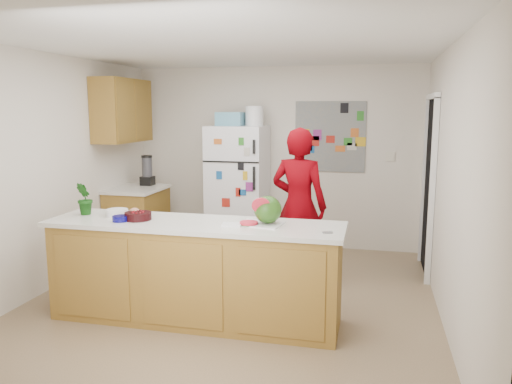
% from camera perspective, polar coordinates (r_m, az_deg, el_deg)
% --- Properties ---
extents(floor, '(4.00, 4.50, 0.02)m').
position_cam_1_polar(floor, '(5.16, -2.79, -12.48)').
color(floor, brown).
rests_on(floor, ground).
extents(wall_back, '(4.00, 0.02, 2.50)m').
position_cam_1_polar(wall_back, '(7.02, 2.29, 3.96)').
color(wall_back, beige).
rests_on(wall_back, ground).
extents(wall_left, '(0.02, 4.50, 2.50)m').
position_cam_1_polar(wall_left, '(5.73, -22.60, 2.05)').
color(wall_left, beige).
rests_on(wall_left, ground).
extents(wall_right, '(0.02, 4.50, 2.50)m').
position_cam_1_polar(wall_right, '(4.69, 21.40, 0.66)').
color(wall_right, beige).
rests_on(wall_right, ground).
extents(ceiling, '(4.00, 4.50, 0.02)m').
position_cam_1_polar(ceiling, '(4.83, -3.03, 16.53)').
color(ceiling, white).
rests_on(ceiling, wall_back).
extents(doorway, '(0.03, 0.85, 2.04)m').
position_cam_1_polar(doorway, '(6.14, 19.23, 0.52)').
color(doorway, black).
rests_on(doorway, ground).
extents(peninsula_base, '(2.60, 0.62, 0.88)m').
position_cam_1_polar(peninsula_base, '(4.61, -7.00, -9.24)').
color(peninsula_base, brown).
rests_on(peninsula_base, floor).
extents(peninsula_top, '(2.68, 0.70, 0.04)m').
position_cam_1_polar(peninsula_top, '(4.49, -7.12, -3.67)').
color(peninsula_top, silver).
rests_on(peninsula_top, peninsula_base).
extents(side_counter_base, '(0.60, 0.80, 0.86)m').
position_cam_1_polar(side_counter_base, '(6.84, -13.35, -3.39)').
color(side_counter_base, brown).
rests_on(side_counter_base, floor).
extents(side_counter_top, '(0.64, 0.84, 0.04)m').
position_cam_1_polar(side_counter_top, '(6.75, -13.49, 0.34)').
color(side_counter_top, silver).
rests_on(side_counter_top, side_counter_base).
extents(upper_cabinets, '(0.35, 1.00, 0.80)m').
position_cam_1_polar(upper_cabinets, '(6.69, -15.02, 8.97)').
color(upper_cabinets, brown).
rests_on(upper_cabinets, wall_left).
extents(refrigerator, '(0.75, 0.70, 1.70)m').
position_cam_1_polar(refrigerator, '(6.80, -2.07, 0.39)').
color(refrigerator, silver).
rests_on(refrigerator, floor).
extents(fridge_top_bin, '(0.35, 0.28, 0.18)m').
position_cam_1_polar(fridge_top_bin, '(6.75, -2.95, 8.34)').
color(fridge_top_bin, '#5999B2').
rests_on(fridge_top_bin, refrigerator).
extents(photo_collage, '(0.95, 0.01, 0.95)m').
position_cam_1_polar(photo_collage, '(6.87, 8.46, 6.26)').
color(photo_collage, slate).
rests_on(photo_collage, wall_back).
extents(person, '(0.70, 0.53, 1.73)m').
position_cam_1_polar(person, '(5.51, 4.92, -1.61)').
color(person, '#630006').
rests_on(person, floor).
extents(blender_appliance, '(0.14, 0.14, 0.38)m').
position_cam_1_polar(blender_appliance, '(6.91, -12.33, 2.33)').
color(blender_appliance, black).
rests_on(blender_appliance, side_counter_top).
extents(cutting_board, '(0.41, 0.33, 0.01)m').
position_cam_1_polar(cutting_board, '(4.35, 0.51, -3.68)').
color(cutting_board, silver).
rests_on(cutting_board, peninsula_top).
extents(watermelon, '(0.24, 0.24, 0.24)m').
position_cam_1_polar(watermelon, '(4.33, 1.35, -2.03)').
color(watermelon, '#265F16').
rests_on(watermelon, cutting_board).
extents(watermelon_slice, '(0.16, 0.16, 0.02)m').
position_cam_1_polar(watermelon_slice, '(4.32, -0.83, -3.54)').
color(watermelon_slice, red).
rests_on(watermelon_slice, cutting_board).
extents(cherry_bowl, '(0.31, 0.31, 0.07)m').
position_cam_1_polar(cherry_bowl, '(4.66, -13.33, -2.69)').
color(cherry_bowl, black).
rests_on(cherry_bowl, peninsula_top).
extents(white_bowl, '(0.22, 0.22, 0.06)m').
position_cam_1_polar(white_bowl, '(4.90, -15.59, -2.25)').
color(white_bowl, silver).
rests_on(white_bowl, peninsula_top).
extents(cobalt_bowl, '(0.15, 0.15, 0.05)m').
position_cam_1_polar(cobalt_bowl, '(4.64, -15.23, -2.94)').
color(cobalt_bowl, '#080655').
rests_on(cobalt_bowl, peninsula_top).
extents(plate, '(0.33, 0.33, 0.02)m').
position_cam_1_polar(plate, '(4.78, -13.69, -2.73)').
color(plate, '#BEB38E').
rests_on(plate, peninsula_top).
extents(paper_towel, '(0.19, 0.17, 0.02)m').
position_cam_1_polar(paper_towel, '(4.30, -2.81, -3.77)').
color(paper_towel, silver).
rests_on(paper_towel, peninsula_top).
extents(keys, '(0.09, 0.06, 0.01)m').
position_cam_1_polar(keys, '(4.09, 8.18, -4.61)').
color(keys, gray).
rests_on(keys, peninsula_top).
extents(potted_plant, '(0.22, 0.22, 0.32)m').
position_cam_1_polar(potted_plant, '(4.99, -18.95, -0.72)').
color(potted_plant, '#0E3E11').
rests_on(potted_plant, peninsula_top).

